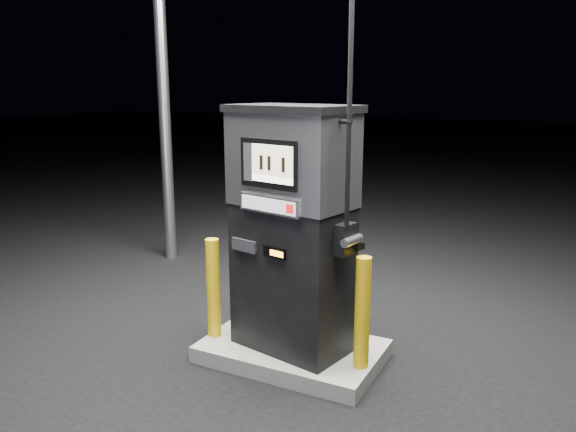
% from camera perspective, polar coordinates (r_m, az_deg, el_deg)
% --- Properties ---
extents(ground, '(80.00, 80.00, 0.00)m').
position_cam_1_polar(ground, '(5.35, 0.45, -14.27)').
color(ground, black).
rests_on(ground, ground).
extents(pump_island, '(1.60, 1.00, 0.15)m').
position_cam_1_polar(pump_island, '(5.32, 0.45, -13.55)').
color(pump_island, slate).
rests_on(pump_island, ground).
extents(fuel_dispenser, '(1.24, 0.84, 4.47)m').
position_cam_1_polar(fuel_dispenser, '(4.86, 0.46, -1.23)').
color(fuel_dispenser, black).
rests_on(fuel_dispenser, pump_island).
extents(bollard_left, '(0.15, 0.15, 0.94)m').
position_cam_1_polar(bollard_left, '(5.32, -7.59, -7.26)').
color(bollard_left, '#E2B10C').
rests_on(bollard_left, pump_island).
extents(bollard_right, '(0.14, 0.14, 0.96)m').
position_cam_1_polar(bollard_right, '(4.74, 7.56, -9.73)').
color(bollard_right, '#E2B10C').
rests_on(bollard_right, pump_island).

